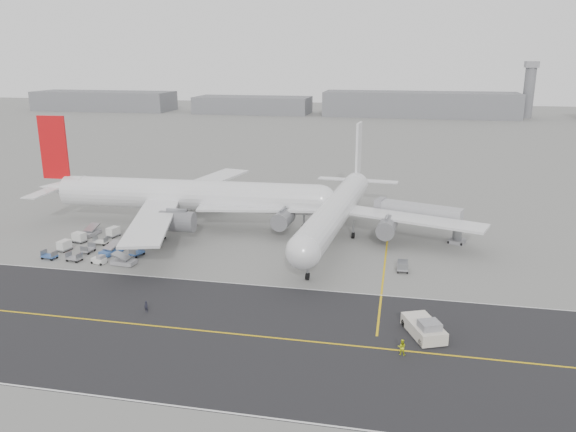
% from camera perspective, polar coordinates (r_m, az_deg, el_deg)
% --- Properties ---
extents(ground, '(700.00, 700.00, 0.00)m').
position_cam_1_polar(ground, '(92.01, -9.57, -5.89)').
color(ground, gray).
rests_on(ground, ground).
extents(taxiway, '(220.00, 59.00, 0.03)m').
position_cam_1_polar(taxiway, '(75.09, -10.89, -11.16)').
color(taxiway, '#252527').
rests_on(taxiway, ground).
extents(horizon_buildings, '(520.00, 28.00, 28.00)m').
position_cam_1_polar(horizon_buildings, '(341.11, 11.41, 9.92)').
color(horizon_buildings, slate).
rests_on(horizon_buildings, ground).
extents(control_tower, '(7.00, 7.00, 31.25)m').
position_cam_1_polar(control_tower, '(351.54, 23.29, 11.79)').
color(control_tower, slate).
rests_on(control_tower, ground).
extents(airliner_a, '(64.05, 63.26, 22.08)m').
position_cam_1_polar(airliner_a, '(117.64, -10.71, 2.13)').
color(airliner_a, white).
rests_on(airliner_a, ground).
extents(airliner_b, '(55.72, 56.52, 19.49)m').
position_cam_1_polar(airliner_b, '(107.78, 4.96, 0.68)').
color(airliner_b, white).
rests_on(airliner_b, ground).
extents(pushback_tug, '(5.74, 9.06, 2.61)m').
position_cam_1_polar(pushback_tug, '(73.58, 13.68, -11.00)').
color(pushback_tug, beige).
rests_on(pushback_tug, ground).
extents(jet_bridge, '(17.68, 8.58, 6.66)m').
position_cam_1_polar(jet_bridge, '(110.78, 13.20, 0.21)').
color(jet_bridge, gray).
rests_on(jet_bridge, ground).
extents(gse_cluster, '(25.18, 24.53, 1.98)m').
position_cam_1_polar(gse_cluster, '(107.70, -17.91, -3.19)').
color(gse_cluster, gray).
rests_on(gse_cluster, ground).
extents(stray_dolly, '(1.81, 2.86, 1.73)m').
position_cam_1_polar(stray_dolly, '(94.00, 11.55, -5.51)').
color(stray_dolly, silver).
rests_on(stray_dolly, ground).
extents(ground_crew_a, '(0.68, 0.53, 1.64)m').
position_cam_1_polar(ground_crew_a, '(80.15, -14.21, -8.92)').
color(ground_crew_a, black).
rests_on(ground_crew_a, ground).
extents(ground_crew_b, '(1.02, 0.82, 1.96)m').
position_cam_1_polar(ground_crew_b, '(68.87, 11.48, -12.91)').
color(ground_crew_b, '#C9D719').
rests_on(ground_crew_b, ground).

